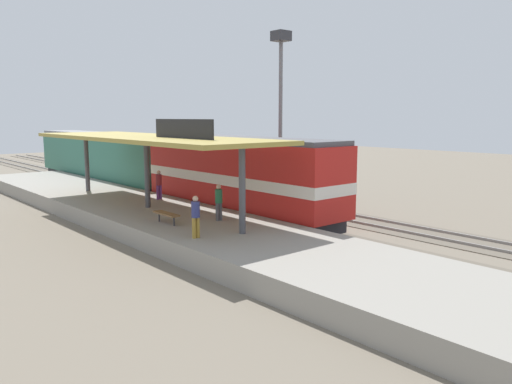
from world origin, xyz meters
name	(u,v)px	position (x,y,z in m)	size (l,w,h in m)	color
ground_plane	(243,209)	(2.00, 0.00, 0.00)	(120.00, 120.00, 0.00)	#706656
track_near	(218,213)	(0.00, 0.00, 0.03)	(3.20, 110.00, 0.16)	#5F5649
track_far	(274,204)	(4.60, 0.00, 0.03)	(3.20, 110.00, 0.16)	#5F5649
platform	(148,216)	(-4.60, 0.00, 0.45)	(6.00, 44.00, 0.90)	gray
station_canopy	(147,139)	(-4.60, -0.09, 4.53)	(5.20, 18.00, 4.70)	#47474C
platform_bench	(166,214)	(-6.00, -4.27, 1.34)	(0.44, 1.70, 0.50)	#333338
locomotive	(237,176)	(0.00, -1.93, 2.41)	(2.93, 14.43, 4.44)	#28282D
passenger_carriage_single	(102,158)	(0.00, 16.07, 2.31)	(2.90, 20.00, 4.24)	#28282D
freight_car	(241,170)	(4.60, 3.39, 1.97)	(2.80, 12.00, 3.54)	#28282D
light_mast	(281,79)	(7.80, 2.82, 8.40)	(1.10, 1.10, 11.70)	slate
person_waiting	(159,183)	(-2.82, 1.92, 1.85)	(0.34, 0.34, 1.71)	#663375
person_walking	(219,200)	(-3.78, -5.26, 1.85)	(0.34, 0.34, 1.71)	#4C4C51
person_boarding	(196,215)	(-6.51, -7.41, 1.85)	(0.34, 0.34, 1.71)	olive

